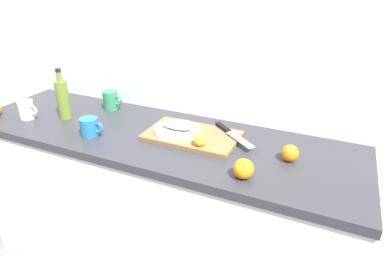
# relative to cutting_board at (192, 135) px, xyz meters

# --- Properties ---
(back_wall) EXTENTS (3.20, 0.05, 2.50)m
(back_wall) POSITION_rel_cutting_board_xyz_m (-0.20, 0.28, 0.34)
(back_wall) COLOR white
(back_wall) RESTS_ON ground_plane
(kitchen_counter) EXTENTS (2.00, 0.60, 0.90)m
(kitchen_counter) POSITION_rel_cutting_board_xyz_m (-0.20, -0.04, -0.46)
(kitchen_counter) COLOR white
(kitchen_counter) RESTS_ON ground_plane
(cutting_board) EXTENTS (0.44, 0.27, 0.02)m
(cutting_board) POSITION_rel_cutting_board_xyz_m (0.00, 0.00, 0.00)
(cutting_board) COLOR olive
(cutting_board) RESTS_ON kitchen_counter
(white_plate) EXTENTS (0.22, 0.22, 0.01)m
(white_plate) POSITION_rel_cutting_board_xyz_m (-0.08, -0.01, 0.02)
(white_plate) COLOR white
(white_plate) RESTS_ON cutting_board
(fish_fillet) EXTENTS (0.17, 0.07, 0.04)m
(fish_fillet) POSITION_rel_cutting_board_xyz_m (-0.08, -0.01, 0.04)
(fish_fillet) COLOR #999E99
(fish_fillet) RESTS_ON white_plate
(chef_knife) EXTENTS (0.25, 0.20, 0.02)m
(chef_knife) POSITION_rel_cutting_board_xyz_m (0.16, 0.08, 0.02)
(chef_knife) COLOR silver
(chef_knife) RESTS_ON cutting_board
(lemon_0) EXTENTS (0.06, 0.06, 0.06)m
(lemon_0) POSITION_rel_cutting_board_xyz_m (0.08, -0.10, 0.04)
(lemon_0) COLOR yellow
(lemon_0) RESTS_ON cutting_board
(olive_oil_bottle) EXTENTS (0.06, 0.06, 0.27)m
(olive_oil_bottle) POSITION_rel_cutting_board_xyz_m (-0.73, -0.07, 0.10)
(olive_oil_bottle) COLOR olive
(olive_oil_bottle) RESTS_ON kitchen_counter
(coffee_mug_0) EXTENTS (0.12, 0.08, 0.11)m
(coffee_mug_0) POSITION_rel_cutting_board_xyz_m (-0.58, 0.14, 0.04)
(coffee_mug_0) COLOR #338C59
(coffee_mug_0) RESTS_ON kitchen_counter
(coffee_mug_1) EXTENTS (0.12, 0.08, 0.10)m
(coffee_mug_1) POSITION_rel_cutting_board_xyz_m (-0.91, -0.16, 0.04)
(coffee_mug_1) COLOR white
(coffee_mug_1) RESTS_ON kitchen_counter
(coffee_mug_2) EXTENTS (0.13, 0.09, 0.09)m
(coffee_mug_2) POSITION_rel_cutting_board_xyz_m (-0.46, -0.18, 0.03)
(coffee_mug_2) COLOR #2672B2
(coffee_mug_2) RESTS_ON kitchen_counter
(orange_1) EXTENTS (0.08, 0.08, 0.08)m
(orange_1) POSITION_rel_cutting_board_xyz_m (0.32, -0.23, 0.03)
(orange_1) COLOR orange
(orange_1) RESTS_ON kitchen_counter
(orange_2) EXTENTS (0.07, 0.07, 0.07)m
(orange_2) POSITION_rel_cutting_board_xyz_m (0.47, -0.03, 0.03)
(orange_2) COLOR orange
(orange_2) RESTS_ON kitchen_counter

